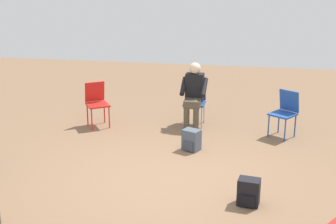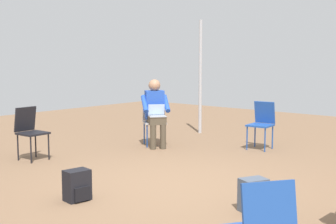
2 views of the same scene
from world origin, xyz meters
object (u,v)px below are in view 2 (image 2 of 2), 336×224
object	(u,v)px
chair_west	(30,129)
person_with_laptop	(155,109)
backpack_near_laptop_user	(77,187)
chair_north	(262,122)
backpack_by_empty_chair	(253,197)
chair_northwest	(154,119)

from	to	relation	value
chair_west	person_with_laptop	xyz separation A→B (m)	(0.79, 2.14, 0.20)
backpack_near_laptop_user	chair_north	bearing A→B (deg)	88.79
chair_north	person_with_laptop	distance (m)	1.94
person_with_laptop	backpack_by_empty_chair	distance (m)	3.88
chair_northwest	chair_north	distance (m)	1.99
person_with_laptop	chair_northwest	bearing A→B (deg)	-90.00
chair_west	backpack_by_empty_chair	distance (m)	4.06
chair_west	chair_north	bearing A→B (deg)	140.45
person_with_laptop	backpack_by_empty_chair	bearing A→B (deg)	95.61
chair_west	person_with_laptop	bearing A→B (deg)	156.70
chair_northwest	backpack_by_empty_chair	bearing A→B (deg)	95.37
chair_northwest	chair_north	xyz separation A→B (m)	(1.73, 0.98, 0.00)
chair_northwest	chair_north	world-z (taller)	same
chair_west	chair_north	world-z (taller)	same
backpack_near_laptop_user	backpack_by_empty_chair	xyz separation A→B (m)	(1.74, 0.99, 0.00)
chair_north	person_with_laptop	xyz separation A→B (m)	(-1.60, -1.09, 0.20)
chair_northwest	chair_north	size ratio (longest dim) A/B	1.00
chair_west	backpack_near_laptop_user	bearing A→B (deg)	65.99
chair_northwest	chair_west	xyz separation A→B (m)	(-0.66, -2.24, 0.00)
backpack_by_empty_chair	chair_west	bearing A→B (deg)	-178.56
chair_northwest	person_with_laptop	world-z (taller)	person_with_laptop
chair_northwest	chair_north	bearing A→B (deg)	157.14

